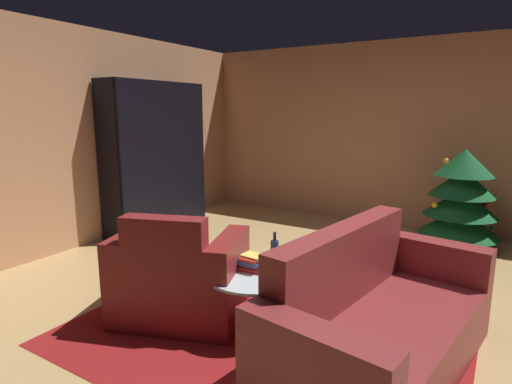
{
  "coord_description": "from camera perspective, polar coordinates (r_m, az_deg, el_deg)",
  "views": [
    {
      "loc": [
        1.25,
        -2.97,
        1.63
      ],
      "look_at": [
        -0.47,
        -0.12,
        0.97
      ],
      "focal_mm": 29.15,
      "sensor_mm": 36.0,
      "label": 1
    }
  ],
  "objects": [
    {
      "name": "area_rug",
      "position": [
        3.34,
        1.83,
        -18.0
      ],
      "size": [
        2.79,
        2.28,
        0.01
      ],
      "primitive_type": "cube",
      "color": "maroon",
      "rests_on": "ground"
    },
    {
      "name": "armchair_red",
      "position": [
        3.39,
        -10.48,
        -11.72
      ],
      "size": [
        1.15,
        0.99,
        0.89
      ],
      "color": "maroon",
      "rests_on": "ground"
    },
    {
      "name": "wall_back",
      "position": [
        6.25,
        19.74,
        7.44
      ],
      "size": [
        6.3,
        0.06,
        2.59
      ],
      "primitive_type": "cube",
      "color": "tan",
      "rests_on": "ground"
    },
    {
      "name": "coffee_table",
      "position": [
        3.16,
        -0.08,
        -11.59
      ],
      "size": [
        0.76,
        0.76,
        0.45
      ],
      "color": "black",
      "rests_on": "ground"
    },
    {
      "name": "decorated_tree",
      "position": [
        5.54,
        26.34,
        -0.74
      ],
      "size": [
        0.93,
        0.93,
        1.19
      ],
      "color": "brown",
      "rests_on": "ground"
    },
    {
      "name": "ground_plane",
      "position": [
        3.61,
        7.66,
        -15.82
      ],
      "size": [
        7.48,
        7.48,
        0.0
      ],
      "primitive_type": "plane",
      "color": "tan"
    },
    {
      "name": "bookshelf_unit",
      "position": [
        5.95,
        -12.8,
        4.77
      ],
      "size": [
        0.4,
        1.61,
        2.01
      ],
      "color": "black",
      "rests_on": "ground"
    },
    {
      "name": "bottle_on_table",
      "position": [
        3.25,
        2.57,
        -8.24
      ],
      "size": [
        0.06,
        0.06,
        0.27
      ],
      "color": "navy",
      "rests_on": "coffee_table"
    },
    {
      "name": "couch_red",
      "position": [
        2.85,
        16.31,
        -17.11
      ],
      "size": [
        1.1,
        1.96,
        0.89
      ],
      "color": "maroon",
      "rests_on": "ground"
    },
    {
      "name": "wall_left",
      "position": [
        5.29,
        -24.79,
        6.51
      ],
      "size": [
        0.06,
        6.35,
        2.59
      ],
      "primitive_type": "cube",
      "color": "tan",
      "rests_on": "ground"
    },
    {
      "name": "book_stack_on_table",
      "position": [
        3.16,
        -0.42,
        -9.7
      ],
      "size": [
        0.23,
        0.17,
        0.12
      ],
      "color": "red",
      "rests_on": "coffee_table"
    }
  ]
}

